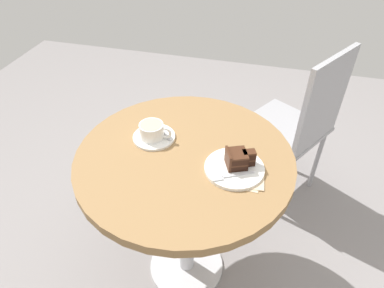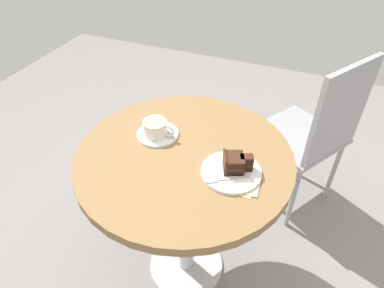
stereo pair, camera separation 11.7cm
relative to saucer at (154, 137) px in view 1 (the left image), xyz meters
name	(u,v)px [view 1 (the left image)]	position (x,y,z in m)	size (l,w,h in m)	color
ground_plane	(187,266)	(0.13, -0.06, -0.73)	(4.40, 4.40, 0.01)	gray
cafe_table	(185,178)	(0.13, -0.06, -0.12)	(0.76, 0.76, 0.72)	olive
saucer	(154,137)	(0.00, 0.00, 0.00)	(0.16, 0.16, 0.01)	white
coffee_cup	(152,131)	(0.00, -0.01, 0.03)	(0.12, 0.09, 0.06)	white
teaspoon	(166,135)	(0.04, 0.01, 0.01)	(0.08, 0.07, 0.00)	silver
cake_plate	(234,168)	(0.31, -0.09, 0.00)	(0.20, 0.20, 0.01)	white
cake_slice	(238,159)	(0.32, -0.08, 0.04)	(0.10, 0.09, 0.06)	black
fork	(228,176)	(0.30, -0.14, 0.01)	(0.13, 0.08, 0.00)	silver
napkin	(244,176)	(0.35, -0.12, 0.00)	(0.14, 0.13, 0.00)	beige
cafe_chair	(301,120)	(0.56, 0.54, -0.20)	(0.52, 0.52, 0.89)	#9E9EA3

